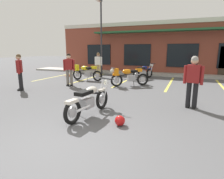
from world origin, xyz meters
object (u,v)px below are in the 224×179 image
at_px(person_in_black_shirt, 69,68).
at_px(helmet_on_pavement, 120,121).
at_px(motorcycle_green_cafe_racer, 128,76).
at_px(traffic_cone, 68,72).
at_px(motorcycle_foreground_classic, 89,100).
at_px(motorcycle_silver_naked, 143,72).
at_px(parking_lot_lamp_post, 101,27).
at_px(person_in_shorts_foreground, 98,63).
at_px(motorcycle_blue_standard, 85,72).
at_px(person_near_building, 193,79).
at_px(person_by_back_row, 20,70).

xyz_separation_m(person_in_black_shirt, helmet_on_pavement, (4.26, -4.06, -0.82)).
bearing_deg(motorcycle_green_cafe_racer, traffic_cone, 158.37).
xyz_separation_m(motorcycle_foreground_classic, traffic_cone, (-5.48, 6.76, -0.20)).
relative_size(motorcycle_silver_naked, person_in_black_shirt, 1.18).
height_order(person_in_black_shirt, parking_lot_lamp_post, parking_lot_lamp_post).
relative_size(helmet_on_pavement, traffic_cone, 0.49).
distance_m(helmet_on_pavement, traffic_cone, 9.68).
distance_m(motorcycle_foreground_classic, person_in_shorts_foreground, 8.07).
distance_m(motorcycle_foreground_classic, motorcycle_green_cafe_racer, 4.72).
distance_m(motorcycle_green_cafe_racer, traffic_cone, 5.56).
relative_size(motorcycle_blue_standard, parking_lot_lamp_post, 0.38).
distance_m(motorcycle_green_cafe_racer, parking_lot_lamp_post, 6.07).
xyz_separation_m(motorcycle_green_cafe_racer, person_in_shorts_foreground, (-2.98, 2.63, 0.42)).
bearing_deg(person_in_black_shirt, motorcycle_silver_naked, 51.39).
xyz_separation_m(motorcycle_silver_naked, person_in_shorts_foreground, (-3.17, -0.17, 0.49)).
bearing_deg(person_in_shorts_foreground, person_near_building, -42.46).
bearing_deg(motorcycle_silver_naked, motorcycle_blue_standard, -148.48).
height_order(person_in_shorts_foreground, person_near_building, same).
bearing_deg(motorcycle_foreground_classic, person_near_building, 34.20).
bearing_deg(motorcycle_foreground_classic, person_in_shorts_foreground, 114.14).
bearing_deg(person_near_building, person_by_back_row, 179.93).
xyz_separation_m(motorcycle_foreground_classic, parking_lot_lamp_post, (-3.75, 8.74, 3.03)).
bearing_deg(motorcycle_foreground_classic, person_by_back_row, 158.20).
relative_size(motorcycle_blue_standard, person_by_back_row, 1.26).
bearing_deg(person_near_building, person_in_black_shirt, 162.84).
bearing_deg(motorcycle_green_cafe_racer, person_in_black_shirt, -160.14).
bearing_deg(helmet_on_pavement, traffic_cone, 132.48).
relative_size(motorcycle_blue_standard, person_in_black_shirt, 1.26).
bearing_deg(traffic_cone, motorcycle_silver_naked, 8.03).
relative_size(motorcycle_silver_naked, person_by_back_row, 1.18).
height_order(motorcycle_blue_standard, person_by_back_row, person_by_back_row).
bearing_deg(motorcycle_foreground_classic, helmet_on_pavement, -19.82).
distance_m(person_in_black_shirt, person_by_back_row, 2.32).
distance_m(motorcycle_green_cafe_racer, person_by_back_row, 5.20).
bearing_deg(person_by_back_row, traffic_cone, 99.69).
relative_size(person_near_building, helmet_on_pavement, 6.44).
height_order(person_in_black_shirt, helmet_on_pavement, person_in_black_shirt).
relative_size(motorcycle_green_cafe_racer, traffic_cone, 3.39).
height_order(motorcycle_silver_naked, person_in_shorts_foreground, person_in_shorts_foreground).
relative_size(person_in_black_shirt, helmet_on_pavement, 6.44).
height_order(motorcycle_green_cafe_racer, person_in_shorts_foreground, person_in_shorts_foreground).
bearing_deg(person_in_shorts_foreground, helmet_on_pavement, -60.60).
xyz_separation_m(motorcycle_silver_naked, parking_lot_lamp_post, (-3.62, 1.23, 3.03)).
relative_size(motorcycle_silver_naked, motorcycle_green_cafe_racer, 1.10).
height_order(motorcycle_silver_naked, helmet_on_pavement, motorcycle_silver_naked).
height_order(motorcycle_foreground_classic, person_near_building, person_near_building).
distance_m(person_by_back_row, parking_lot_lamp_post, 7.39).
relative_size(motorcycle_silver_naked, traffic_cone, 3.74).
relative_size(person_by_back_row, person_near_building, 1.00).
height_order(motorcycle_green_cafe_racer, traffic_cone, motorcycle_green_cafe_racer).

